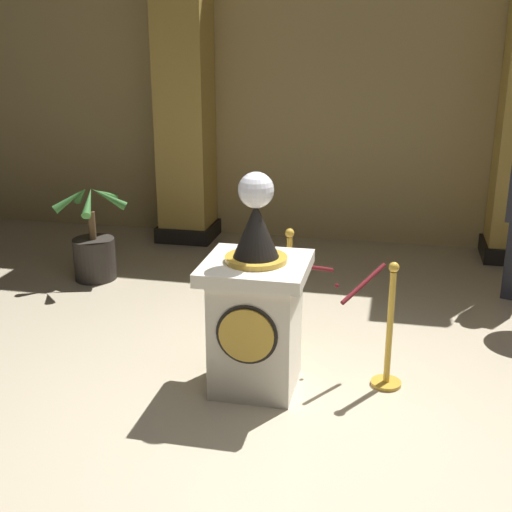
{
  "coord_description": "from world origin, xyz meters",
  "views": [
    {
      "loc": [
        0.66,
        -4.28,
        2.64
      ],
      "look_at": [
        -0.34,
        0.3,
        1.08
      ],
      "focal_mm": 46.71,
      "sensor_mm": 36.0,
      "label": 1
    }
  ],
  "objects_px": {
    "stanchion_near": "(389,344)",
    "stanchion_far": "(289,304)",
    "potted_palm_left": "(94,248)",
    "pedestal_clock": "(256,308)"
  },
  "relations": [
    {
      "from": "stanchion_near",
      "to": "pedestal_clock",
      "type": "bearing_deg",
      "value": -167.46
    },
    {
      "from": "stanchion_far",
      "to": "potted_palm_left",
      "type": "bearing_deg",
      "value": 153.83
    },
    {
      "from": "pedestal_clock",
      "to": "stanchion_near",
      "type": "bearing_deg",
      "value": 12.54
    },
    {
      "from": "pedestal_clock",
      "to": "stanchion_near",
      "type": "relative_size",
      "value": 1.66
    },
    {
      "from": "stanchion_far",
      "to": "potted_palm_left",
      "type": "relative_size",
      "value": 0.97
    },
    {
      "from": "pedestal_clock",
      "to": "potted_palm_left",
      "type": "relative_size",
      "value": 1.54
    },
    {
      "from": "stanchion_near",
      "to": "stanchion_far",
      "type": "distance_m",
      "value": 1.06
    },
    {
      "from": "stanchion_near",
      "to": "stanchion_far",
      "type": "bearing_deg",
      "value": 146.81
    },
    {
      "from": "potted_palm_left",
      "to": "stanchion_near",
      "type": "bearing_deg",
      "value": -28.15
    },
    {
      "from": "stanchion_near",
      "to": "potted_palm_left",
      "type": "bearing_deg",
      "value": 151.85
    }
  ]
}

